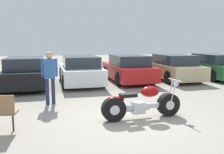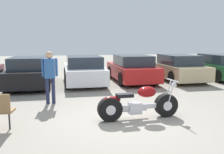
% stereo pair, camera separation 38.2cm
% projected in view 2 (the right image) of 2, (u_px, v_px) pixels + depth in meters
% --- Properties ---
extents(ground_plane, '(60.00, 60.00, 0.00)m').
position_uv_depth(ground_plane, '(123.00, 119.00, 6.67)').
color(ground_plane, gray).
extents(motorcycle, '(2.26, 0.62, 1.02)m').
position_uv_depth(motorcycle, '(138.00, 104.00, 6.67)').
color(motorcycle, black).
rests_on(motorcycle, ground_plane).
extents(parked_car_black, '(1.87, 4.24, 1.36)m').
position_uv_depth(parked_car_black, '(30.00, 72.00, 11.44)').
color(parked_car_black, black).
rests_on(parked_car_black, ground_plane).
extents(parked_car_white, '(1.87, 4.24, 1.36)m').
position_uv_depth(parked_car_white, '(84.00, 70.00, 12.14)').
color(parked_car_white, white).
rests_on(parked_car_white, ground_plane).
extents(parked_car_red, '(1.87, 4.24, 1.36)m').
position_uv_depth(parked_car_red, '(132.00, 69.00, 12.80)').
color(parked_car_red, red).
rests_on(parked_car_red, ground_plane).
extents(parked_car_champagne, '(1.87, 4.24, 1.36)m').
position_uv_depth(parked_car_champagne, '(177.00, 68.00, 13.23)').
color(parked_car_champagne, '#C6B284').
rests_on(parked_car_champagne, ground_plane).
extents(parked_car_green, '(1.87, 4.24, 1.36)m').
position_uv_depth(parked_car_green, '(218.00, 67.00, 13.74)').
color(parked_car_green, '#286B38').
rests_on(parked_car_green, ground_plane).
extents(person_standing, '(0.52, 0.23, 1.74)m').
position_uv_depth(person_standing, '(50.00, 73.00, 8.21)').
color(person_standing, '#232847').
rests_on(person_standing, ground_plane).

